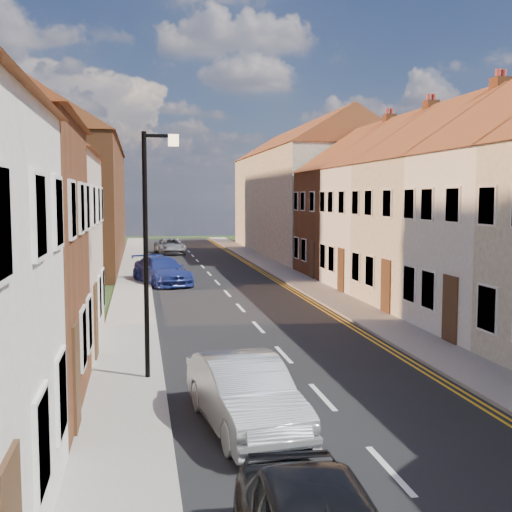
{
  "coord_description": "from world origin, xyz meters",
  "views": [
    {
      "loc": [
        -4.04,
        4.26,
        4.55
      ],
      "look_at": [
        0.25,
        27.81,
        2.35
      ],
      "focal_mm": 45.0,
      "sensor_mm": 36.0,
      "label": 1
    }
  ],
  "objects": [
    {
      "name": "pavement_left",
      "position": [
        -4.4,
        30.0,
        0.06
      ],
      "size": [
        1.8,
        90.0,
        0.12
      ],
      "primitive_type": "cube",
      "color": "#ACA89D",
      "rests_on": "ground"
    },
    {
      "name": "car_far",
      "position": [
        -2.93,
        37.91,
        0.72
      ],
      "size": [
        3.47,
        5.33,
        1.44
      ],
      "primitive_type": "imported",
      "rotation": [
        0.0,
        0.0,
        0.32
      ],
      "color": "navy",
      "rests_on": "ground"
    },
    {
      "name": "cottage_r_white_far",
      "position": [
        9.3,
        34.3,
        4.48
      ],
      "size": [
        8.3,
        5.2,
        9.0
      ],
      "color": "white",
      "rests_on": "ground"
    },
    {
      "name": "cottage_r_cream_far",
      "position": [
        9.3,
        39.7,
        4.47
      ],
      "size": [
        8.3,
        6.0,
        9.0
      ],
      "color": "brown",
      "rests_on": "ground"
    },
    {
      "name": "cottage_r_pink",
      "position": [
        9.3,
        28.9,
        4.47
      ],
      "size": [
        8.3,
        6.0,
        9.0
      ],
      "color": "beige",
      "rests_on": "ground"
    },
    {
      "name": "block_left_far",
      "position": [
        -9.3,
        50.0,
        5.29
      ],
      "size": [
        8.3,
        24.2,
        10.5
      ],
      "color": "brown",
      "rests_on": "ground"
    },
    {
      "name": "car_distant",
      "position": [
        -1.67,
        55.99,
        0.63
      ],
      "size": [
        2.54,
        4.72,
        1.26
      ],
      "primitive_type": "imported",
      "rotation": [
        0.0,
        0.0,
        0.1
      ],
      "color": "#94959B",
      "rests_on": "ground"
    },
    {
      "name": "car_mid",
      "position": [
        -2.06,
        16.36,
        0.7
      ],
      "size": [
        2.04,
        4.43,
        1.41
      ],
      "primitive_type": "imported",
      "rotation": [
        0.0,
        0.0,
        0.13
      ],
      "color": "#A3A6AA",
      "rests_on": "ground"
    },
    {
      "name": "block_right_far",
      "position": [
        9.3,
        55.0,
        5.29
      ],
      "size": [
        8.3,
        24.2,
        10.5
      ],
      "color": "beige",
      "rests_on": "ground"
    },
    {
      "name": "lamppost",
      "position": [
        -3.81,
        20.0,
        3.54
      ],
      "size": [
        0.88,
        0.15,
        6.0
      ],
      "color": "black",
      "rests_on": "pavement_left"
    },
    {
      "name": "pavement_right",
      "position": [
        4.4,
        30.0,
        0.06
      ],
      "size": [
        1.8,
        90.0,
        0.12
      ],
      "primitive_type": "cube",
      "color": "#ACA89D",
      "rests_on": "ground"
    },
    {
      "name": "road",
      "position": [
        0.0,
        30.0,
        0.01
      ],
      "size": [
        7.0,
        90.0,
        0.02
      ],
      "primitive_type": "cube",
      "color": "black",
      "rests_on": "ground"
    }
  ]
}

